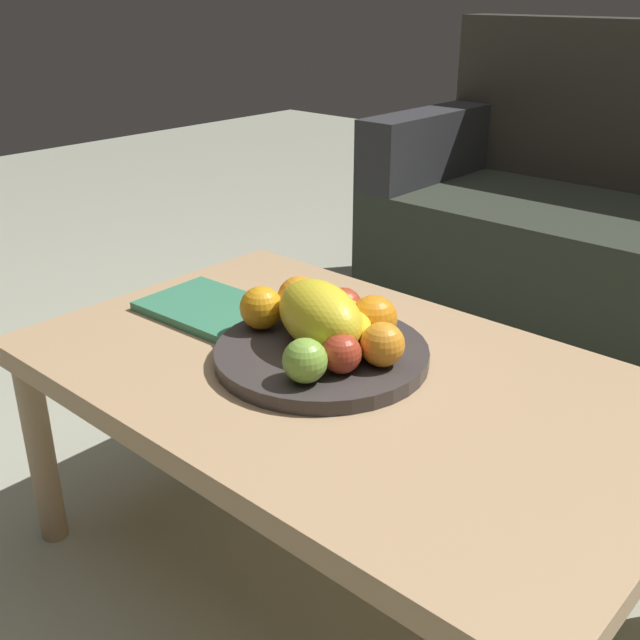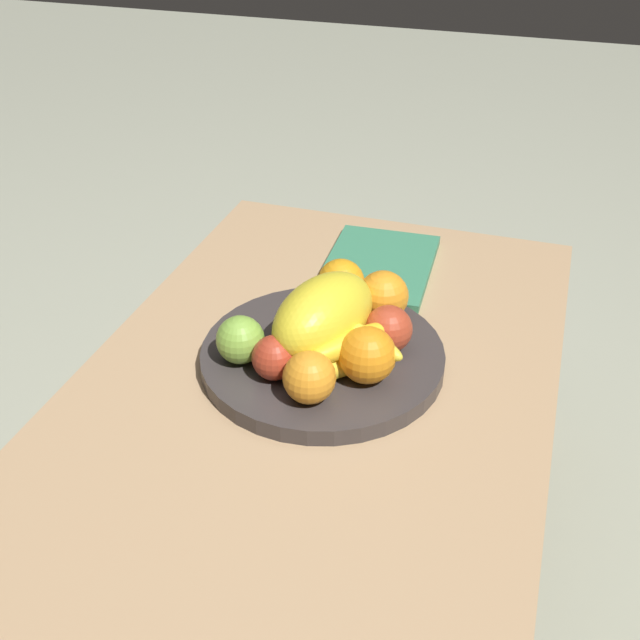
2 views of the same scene
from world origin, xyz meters
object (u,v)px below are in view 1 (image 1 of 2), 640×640
orange_right (373,318)px  apple_right (305,361)px  orange_back (299,298)px  magazine (211,308)px  fruit_bowl (320,355)px  apple_front (341,354)px  coffee_table (342,395)px  apple_left (343,307)px  orange_front (261,308)px  melon_large_front (318,317)px  banana_bunch (354,327)px  orange_left (382,344)px

orange_right → apple_right: (0.01, -0.18, -0.01)m
orange_back → magazine: size_ratio=0.31×
fruit_bowl → apple_front: apple_front is taller
fruit_bowl → orange_back: orange_back is taller
orange_right → magazine: orange_right is taller
orange_back → apple_right: (0.16, -0.16, -0.00)m
coffee_table → apple_left: size_ratio=15.46×
orange_front → apple_front: 0.21m
fruit_bowl → apple_front: bearing=-26.4°
melon_large_front → apple_right: 0.12m
melon_large_front → orange_back: bearing=148.0°
apple_front → magazine: apple_front is taller
fruit_bowl → orange_front: bearing=-176.7°
orange_right → banana_bunch: size_ratio=0.47×
orange_front → banana_bunch: bearing=21.3°
orange_back → magazine: orange_back is taller
coffee_table → orange_right: (-0.00, 0.08, 0.11)m
orange_back → orange_front: bearing=-106.0°
coffee_table → apple_left: (-0.08, 0.09, 0.11)m
orange_left → magazine: bearing=-179.0°
orange_front → orange_right: bearing=27.2°
melon_large_front → orange_right: 0.10m
orange_front → orange_back: size_ratio=0.96×
apple_right → magazine: bearing=162.2°
orange_left → magazine: size_ratio=0.28×
apple_front → magazine: size_ratio=0.25×
orange_right → apple_front: 0.13m
melon_large_front → apple_right: melon_large_front is taller
orange_front → orange_right: orange_right is taller
fruit_bowl → apple_front: size_ratio=5.65×
orange_left → apple_front: 0.07m
melon_large_front → orange_left: 0.12m
apple_right → fruit_bowl: bearing=120.7°
coffee_table → apple_front: size_ratio=17.12×
fruit_bowl → apple_front: (0.08, -0.04, 0.04)m
apple_right → orange_back: bearing=135.5°
fruit_bowl → orange_front: 0.14m
apple_right → magazine: size_ratio=0.27×
fruit_bowl → orange_right: size_ratio=4.48×
coffee_table → apple_front: apple_front is taller
melon_large_front → orange_back: melon_large_front is taller
orange_right → magazine: size_ratio=0.31×
orange_left → apple_front: orange_left is taller
magazine → apple_right: bearing=-20.3°
orange_front → apple_front: size_ratio=1.20×
coffee_table → orange_right: bearing=91.4°
banana_bunch → magazine: (-0.32, -0.04, -0.04)m
orange_left → apple_right: size_ratio=1.03×
apple_left → banana_bunch: (0.06, -0.04, -0.01)m
melon_large_front → orange_back: (-0.10, 0.06, -0.02)m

